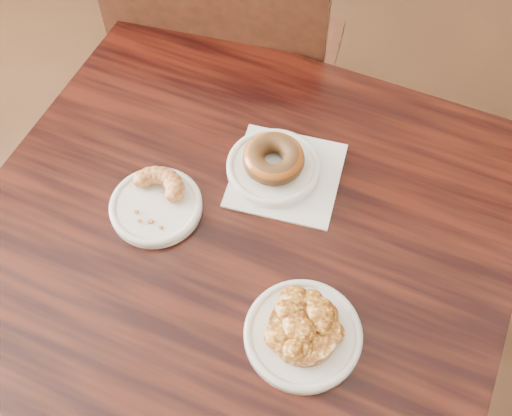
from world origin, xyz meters
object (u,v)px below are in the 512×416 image
(cafe_table, at_px, (240,332))
(apple_fritter, at_px, (304,329))
(cruller_fragment, at_px, (154,200))
(glazed_donut, at_px, (274,159))
(chair_far, at_px, (242,70))

(cafe_table, bearing_deg, apple_fritter, -33.40)
(cruller_fragment, bearing_deg, glazed_donut, 38.68)
(glazed_donut, bearing_deg, cruller_fragment, -141.32)
(chair_far, bearing_deg, cruller_fragment, 92.54)
(cafe_table, xyz_separation_m, chair_far, (-0.20, 0.63, 0.08))
(chair_far, relative_size, cruller_fragment, 8.60)
(chair_far, height_order, cruller_fragment, chair_far)
(apple_fritter, distance_m, cruller_fragment, 0.31)
(cruller_fragment, bearing_deg, chair_far, 95.50)
(apple_fritter, height_order, cruller_fragment, apple_fritter)
(cafe_table, distance_m, chair_far, 0.66)
(cafe_table, distance_m, cruller_fragment, 0.42)
(cafe_table, xyz_separation_m, cruller_fragment, (-0.14, 0.02, 0.40))
(chair_far, bearing_deg, glazed_donut, 111.13)
(cafe_table, bearing_deg, cruller_fragment, 177.31)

